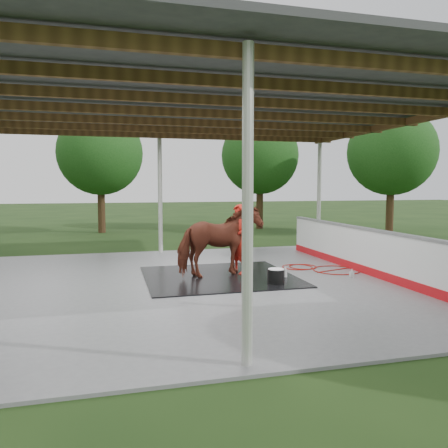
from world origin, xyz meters
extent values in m
plane|color=#1E3814|center=(0.00, 0.00, 0.00)|extent=(100.00, 100.00, 0.00)
cube|color=slate|center=(0.00, 0.00, 0.03)|extent=(12.00, 10.00, 0.05)
cylinder|color=beige|center=(0.00, -4.70, 1.98)|extent=(0.14, 0.14, 3.85)
cylinder|color=beige|center=(0.00, 4.70, 1.98)|extent=(0.14, 0.14, 3.85)
cylinder|color=beige|center=(5.70, 4.70, 1.98)|extent=(0.14, 0.14, 3.85)
cube|color=brown|center=(0.00, -4.50, 3.85)|extent=(12.00, 0.10, 0.18)
cube|color=brown|center=(0.00, -3.00, 3.85)|extent=(12.00, 0.10, 0.18)
cube|color=brown|center=(0.00, -1.50, 3.85)|extent=(12.00, 0.10, 0.18)
cube|color=brown|center=(0.00, 0.00, 3.85)|extent=(12.00, 0.10, 0.18)
cube|color=brown|center=(0.00, 1.50, 3.85)|extent=(12.00, 0.10, 0.18)
cube|color=brown|center=(0.00, 3.00, 3.85)|extent=(12.00, 0.10, 0.18)
cube|color=brown|center=(0.00, 4.50, 3.85)|extent=(12.00, 0.10, 0.18)
cube|color=brown|center=(5.70, 0.00, 3.85)|extent=(0.12, 10.00, 0.18)
cube|color=#38383A|center=(0.00, 0.00, 4.05)|extent=(12.60, 10.60, 0.10)
cube|color=red|center=(4.59, 0.00, 0.15)|extent=(0.14, 8.00, 0.20)
cube|color=white|center=(4.60, 0.00, 0.65)|extent=(0.12, 8.00, 1.00)
cube|color=slate|center=(4.60, 0.00, 1.17)|extent=(0.16, 8.00, 0.06)
cylinder|color=#382314|center=(-2.00, 12.00, 1.10)|extent=(0.36, 0.36, 2.20)
sphere|color=#194714|center=(-2.00, 12.00, 3.80)|extent=(4.00, 4.00, 4.00)
cylinder|color=#382314|center=(6.00, 12.00, 1.10)|extent=(0.36, 0.36, 2.20)
sphere|color=#194714|center=(6.00, 12.00, 3.80)|extent=(4.00, 4.00, 4.00)
cylinder|color=#382314|center=(11.00, 8.00, 1.10)|extent=(0.36, 0.36, 2.20)
sphere|color=#194714|center=(11.00, 8.00, 3.80)|extent=(4.00, 4.00, 4.00)
cube|color=black|center=(0.93, 0.41, 0.06)|extent=(3.53, 3.31, 0.03)
imported|color=maroon|center=(0.93, 0.41, 0.92)|extent=(2.18, 1.43, 1.69)
imported|color=red|center=(1.49, 0.67, 0.92)|extent=(0.62, 0.74, 1.74)
cylinder|color=black|center=(1.96, -0.68, 0.22)|extent=(0.38, 0.38, 0.34)
cylinder|color=white|center=(1.96, -0.68, 0.39)|extent=(0.35, 0.35, 0.03)
imported|color=silver|center=(2.41, -0.10, 0.20)|extent=(0.16, 0.16, 0.30)
imported|color=#338CD8|center=(4.00, -0.43, 0.15)|extent=(0.11, 0.11, 0.21)
torus|color=#A7140B|center=(4.06, 0.42, 0.06)|extent=(1.20, 1.20, 0.02)
torus|color=#A7140B|center=(3.25, 1.06, 0.06)|extent=(0.82, 0.82, 0.02)
torus|color=#A7140B|center=(3.42, 1.07, 0.06)|extent=(0.75, 0.75, 0.02)
cylinder|color=#A7140B|center=(4.15, 0.48, 0.06)|extent=(1.41, 0.48, 0.02)
camera|label=1|loc=(-1.58, -9.66, 2.24)|focal=35.00mm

